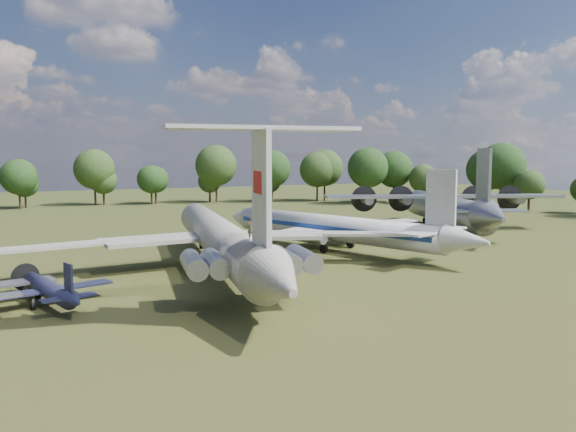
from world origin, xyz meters
name	(u,v)px	position (x,y,z in m)	size (l,w,h in m)	color
ground	(239,265)	(0.00, 0.00, 0.00)	(300.00, 300.00, 0.00)	#1D3612
il62_airliner	(220,245)	(-2.98, -2.10, 2.70)	(42.43, 55.15, 5.41)	silver
tu104_jet	(331,232)	(14.15, 4.24, 2.20)	(33.03, 44.04, 4.40)	silver
an12_transport	(445,213)	(39.72, 12.04, 2.80)	(38.01, 42.49, 5.59)	#A5A7AD
small_prop_west	(49,294)	(-19.63, -9.18, 1.02)	(10.19, 13.89, 2.04)	black
person_on_il62	(251,228)	(-5.63, -17.01, 6.34)	(0.68, 0.45, 1.86)	olive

